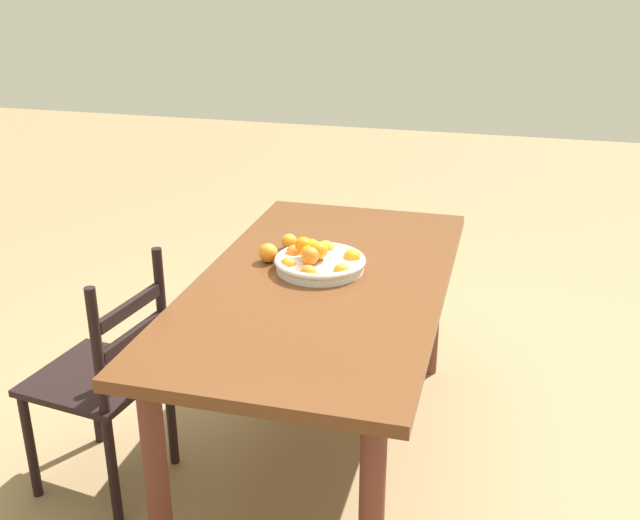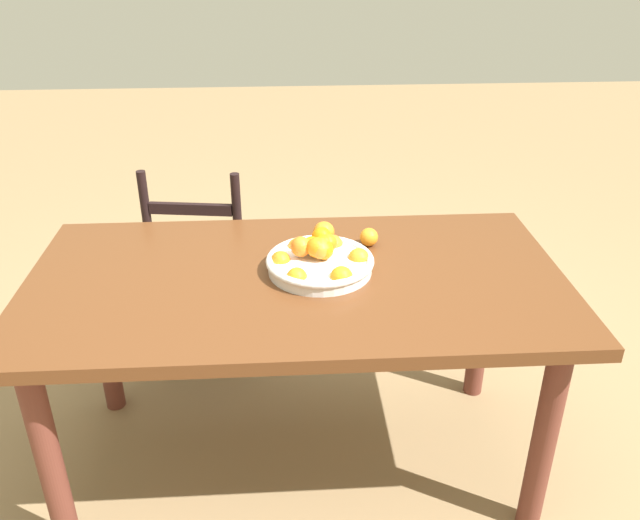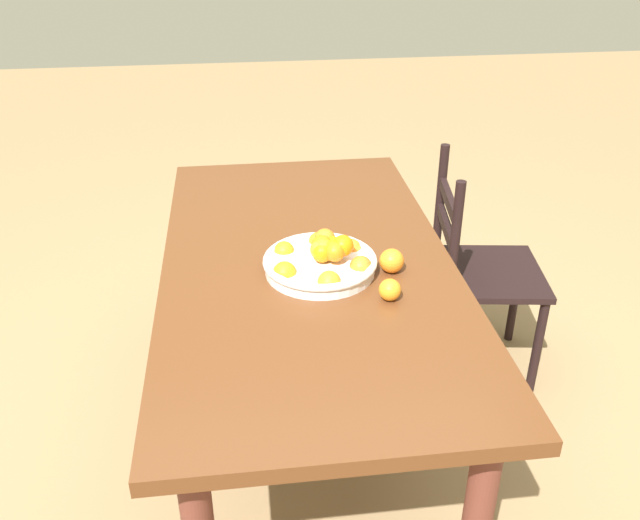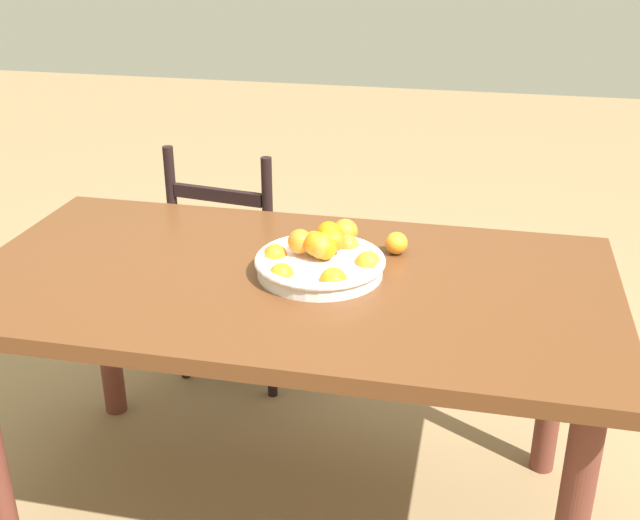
{
  "view_description": "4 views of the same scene",
  "coord_description": "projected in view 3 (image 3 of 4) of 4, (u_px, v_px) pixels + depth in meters",
  "views": [
    {
      "loc": [
        -2.44,
        -0.63,
        1.87
      ],
      "look_at": [
        0.08,
        0.03,
        0.8
      ],
      "focal_mm": 42.2,
      "sensor_mm": 36.0,
      "label": 1
    },
    {
      "loc": [
        -0.04,
        -1.8,
        1.76
      ],
      "look_at": [
        0.08,
        0.03,
        0.8
      ],
      "focal_mm": 36.7,
      "sensor_mm": 36.0,
      "label": 2
    },
    {
      "loc": [
        1.83,
        -0.19,
        1.79
      ],
      "look_at": [
        0.08,
        0.03,
        0.8
      ],
      "focal_mm": 38.02,
      "sensor_mm": 36.0,
      "label": 3
    },
    {
      "loc": [
        0.47,
        -1.79,
        1.64
      ],
      "look_at": [
        0.08,
        0.03,
        0.8
      ],
      "focal_mm": 43.94,
      "sensor_mm": 36.0,
      "label": 4
    }
  ],
  "objects": [
    {
      "name": "orange_loose_1",
      "position": [
        390.0,
        290.0,
        1.89
      ],
      "size": [
        0.06,
        0.06,
        0.06
      ],
      "primitive_type": "sphere",
      "color": "orange",
      "rests_on": "dining_table"
    },
    {
      "name": "ground_plane",
      "position": [
        310.0,
        441.0,
        2.48
      ],
      "size": [
        12.0,
        12.0,
        0.0
      ],
      "primitive_type": "plane",
      "color": "#8B704C"
    },
    {
      "name": "dining_table",
      "position": [
        308.0,
        287.0,
        2.15
      ],
      "size": [
        1.69,
        0.89,
        0.76
      ],
      "color": "#573018",
      "rests_on": "ground"
    },
    {
      "name": "chair_near_window",
      "position": [
        477.0,
        274.0,
        2.67
      ],
      "size": [
        0.47,
        0.47,
        0.91
      ],
      "rotation": [
        0.0,
        0.0,
        3.0
      ],
      "color": "black",
      "rests_on": "ground"
    },
    {
      "name": "fruit_bowl",
      "position": [
        322.0,
        260.0,
        2.02
      ],
      "size": [
        0.34,
        0.34,
        0.12
      ],
      "color": "silver",
      "rests_on": "dining_table"
    },
    {
      "name": "orange_loose_0",
      "position": [
        392.0,
        261.0,
        2.03
      ],
      "size": [
        0.07,
        0.07,
        0.07
      ],
      "primitive_type": "sphere",
      "color": "orange",
      "rests_on": "dining_table"
    }
  ]
}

